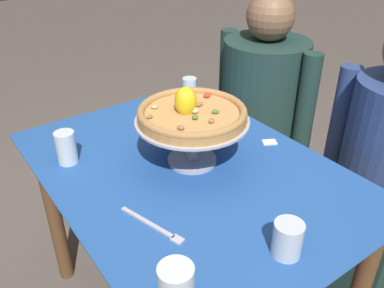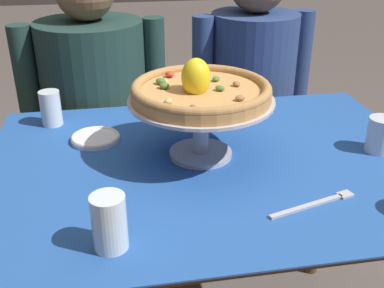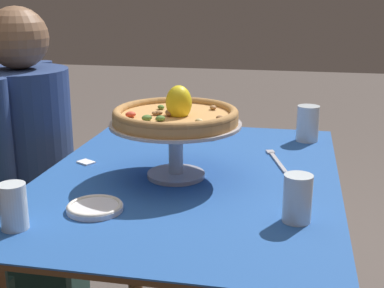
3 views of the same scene
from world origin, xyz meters
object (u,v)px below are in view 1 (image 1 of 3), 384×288
object	(u,v)px
dinner_fork	(154,226)
side_plate	(180,118)
pizza	(192,112)
sugar_packet	(269,142)
pizza_stand	(192,131)
diner_right	(382,181)
water_glass_back_left	(190,91)
water_glass_front_left	(67,149)
diner_left	(261,120)
water_glass_side_right	(287,241)

from	to	relation	value
dinner_fork	side_plate	bearing A→B (deg)	139.54
pizza	sugar_packet	size ratio (longest dim) A/B	6.87
pizza_stand	diner_right	distance (m)	0.77
water_glass_back_left	dinner_fork	bearing A→B (deg)	-41.96
water_glass_front_left	sugar_packet	distance (m)	0.70
water_glass_back_left	diner_left	xyz separation A→B (m)	(0.12, 0.33, -0.19)
pizza_stand	water_glass_front_left	world-z (taller)	pizza_stand
water_glass_back_left	sugar_packet	bearing A→B (deg)	3.02
diner_left	diner_right	bearing A→B (deg)	3.31
diner_left	diner_right	size ratio (longest dim) A/B	0.99
water_glass_side_right	side_plate	world-z (taller)	water_glass_side_right
water_glass_side_right	diner_left	size ratio (longest dim) A/B	0.08
sugar_packet	water_glass_back_left	bearing A→B (deg)	-176.98
water_glass_side_right	diner_right	size ratio (longest dim) A/B	0.08
dinner_fork	sugar_packet	distance (m)	0.58
water_glass_side_right	side_plate	distance (m)	0.77
pizza_stand	water_glass_side_right	bearing A→B (deg)	-6.69
water_glass_side_right	dinner_fork	bearing A→B (deg)	-141.27
pizza_stand	side_plate	world-z (taller)	pizza_stand
side_plate	sugar_packet	distance (m)	0.37
pizza_stand	pizza	xyz separation A→B (m)	(-0.00, -0.00, 0.07)
diner_right	pizza_stand	bearing A→B (deg)	-117.43
water_glass_back_left	diner_left	bearing A→B (deg)	70.79
sugar_packet	pizza	bearing A→B (deg)	-102.44
pizza	side_plate	xyz separation A→B (m)	(-0.27, 0.14, -0.17)
pizza_stand	sugar_packet	bearing A→B (deg)	77.82
water_glass_front_left	side_plate	xyz separation A→B (m)	(-0.03, 0.47, -0.04)
side_plate	water_glass_side_right	bearing A→B (deg)	-14.44
water_glass_back_left	pizza_stand	bearing A→B (deg)	-34.35
diner_right	water_glass_side_right	bearing A→B (deg)	-78.66
water_glass_front_left	sugar_packet	world-z (taller)	water_glass_front_left
dinner_fork	sugar_packet	xyz separation A→B (m)	(-0.14, 0.56, -0.00)
water_glass_side_right	sugar_packet	world-z (taller)	water_glass_side_right
water_glass_front_left	diner_left	bearing A→B (deg)	92.84
water_glass_side_right	water_glass_front_left	world-z (taller)	water_glass_front_left
water_glass_side_right	side_plate	bearing A→B (deg)	165.56
side_plate	sugar_packet	world-z (taller)	side_plate
pizza_stand	diner_left	world-z (taller)	diner_left
water_glass_back_left	side_plate	xyz separation A→B (m)	(0.13, -0.14, -0.04)
water_glass_front_left	dinner_fork	size ratio (longest dim) A/B	0.52
pizza_stand	water_glass_back_left	bearing A→B (deg)	145.65
pizza_stand	diner_left	size ratio (longest dim) A/B	0.31
pizza_stand	sugar_packet	xyz separation A→B (m)	(0.06, 0.30, -0.11)
water_glass_back_left	diner_right	distance (m)	0.84
water_glass_side_right	sugar_packet	distance (m)	0.54
side_plate	diner_left	world-z (taller)	diner_left
water_glass_back_left	sugar_packet	distance (m)	0.46
pizza	dinner_fork	distance (m)	0.38
pizza	sugar_packet	xyz separation A→B (m)	(0.07, 0.30, -0.18)
water_glass_back_left	diner_right	xyz separation A→B (m)	(0.73, 0.37, -0.20)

